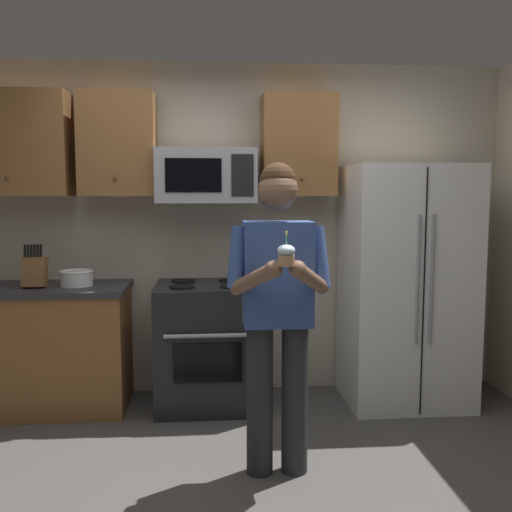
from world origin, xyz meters
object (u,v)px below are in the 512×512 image
bowl_large_white (76,278)px  person (278,302)px  microwave (206,176)px  knife_block (35,271)px  cupcake (286,255)px  oven_range (208,345)px  refrigerator (406,285)px

bowl_large_white → person: person is taller
microwave → knife_block: microwave is taller
person → cupcake: (0.00, -0.33, 0.30)m
oven_range → knife_block: knife_block is taller
oven_range → microwave: (0.00, 0.12, 1.26)m
cupcake → refrigerator: bearing=51.7°
microwave → knife_block: bearing=-173.1°
microwave → person: microwave is taller
oven_range → cupcake: (0.39, -1.44, 0.83)m
microwave → knife_block: size_ratio=2.31×
oven_range → person: (0.39, -1.11, 0.53)m
microwave → bowl_large_white: (-0.95, -0.10, -0.74)m
knife_block → person: person is taller
person → cupcake: bearing=-90.0°
oven_range → microwave: 1.26m
refrigerator → cupcake: bearing=-128.3°
knife_block → cupcake: (1.62, -1.41, 0.25)m
knife_block → bowl_large_white: 0.29m
refrigerator → knife_block: 2.74m
refrigerator → oven_range: bearing=178.5°
microwave → person: 1.48m
microwave → knife_block: (-1.23, -0.15, -0.68)m
oven_range → person: person is taller
refrigerator → cupcake: (-1.11, -1.40, 0.39)m
person → bowl_large_white: bearing=139.8°
oven_range → person: bearing=-70.6°
microwave → bowl_large_white: bearing=-174.0°
knife_block → cupcake: 2.17m
oven_range → cupcake: cupcake is taller
bowl_large_white → person: bearing=-40.2°
oven_range → microwave: bearing=90.0°
bowl_large_white → cupcake: bearing=-47.4°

